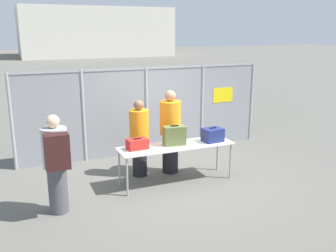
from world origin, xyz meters
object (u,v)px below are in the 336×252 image
object	(u,v)px
suitcase_red	(137,144)
traveler_hooded	(56,161)
inspection_table	(176,148)
security_worker_far	(139,137)
suitcase_navy	(213,135)
security_worker_near	(170,131)
utility_trailer	(186,112)
suitcase_olive	(174,136)

from	to	relation	value
suitcase_red	traveler_hooded	world-z (taller)	traveler_hooded
inspection_table	security_worker_far	bearing A→B (deg)	131.61
suitcase_navy	security_worker_near	world-z (taller)	security_worker_near
security_worker_near	inspection_table	bearing A→B (deg)	62.63
traveler_hooded	utility_trailer	xyz separation A→B (m)	(4.76, 4.91, -0.53)
inspection_table	suitcase_olive	world-z (taller)	suitcase_olive
suitcase_red	utility_trailer	size ratio (longest dim) A/B	0.13
security_worker_near	suitcase_olive	bearing A→B (deg)	59.34
security_worker_far	utility_trailer	size ratio (longest dim) A/B	0.50
inspection_table	suitcase_olive	xyz separation A→B (m)	(-0.02, 0.05, 0.25)
suitcase_red	suitcase_navy	world-z (taller)	suitcase_navy
traveler_hooded	utility_trailer	size ratio (longest dim) A/B	0.52
inspection_table	suitcase_red	world-z (taller)	suitcase_red
security_worker_far	utility_trailer	world-z (taller)	security_worker_far
suitcase_red	suitcase_olive	world-z (taller)	suitcase_olive
suitcase_olive	suitcase_navy	world-z (taller)	suitcase_olive
inspection_table	security_worker_far	distance (m)	0.87
suitcase_olive	traveler_hooded	bearing A→B (deg)	-167.67
suitcase_olive	security_worker_near	bearing A→B (deg)	75.70
utility_trailer	traveler_hooded	bearing A→B (deg)	-134.09
suitcase_navy	traveler_hooded	world-z (taller)	traveler_hooded
traveler_hooded	security_worker_near	bearing A→B (deg)	36.40
suitcase_red	utility_trailer	xyz separation A→B (m)	(3.15, 4.35, -0.48)
suitcase_red	security_worker_far	world-z (taller)	security_worker_far
suitcase_navy	traveler_hooded	bearing A→B (deg)	-172.26
suitcase_olive	suitcase_navy	xyz separation A→B (m)	(0.84, -0.08, -0.05)
inspection_table	security_worker_far	world-z (taller)	security_worker_far
suitcase_navy	utility_trailer	size ratio (longest dim) A/B	0.13
suitcase_red	suitcase_olive	distance (m)	0.78
suitcase_olive	utility_trailer	distance (m)	5.03
suitcase_olive	utility_trailer	world-z (taller)	suitcase_olive
security_worker_far	utility_trailer	bearing A→B (deg)	-100.93
suitcase_olive	security_worker_far	world-z (taller)	security_worker_far
utility_trailer	security_worker_far	bearing A→B (deg)	-127.67
security_worker_far	suitcase_navy	bearing A→B (deg)	-179.40
security_worker_far	suitcase_red	bearing A→B (deg)	94.70
inspection_table	suitcase_red	size ratio (longest dim) A/B	5.66
suitcase_olive	suitcase_red	bearing A→B (deg)	177.04
security_worker_near	utility_trailer	distance (m)	4.50
inspection_table	suitcase_navy	world-z (taller)	suitcase_navy
suitcase_olive	traveler_hooded	size ratio (longest dim) A/B	0.27
suitcase_navy	security_worker_near	bearing A→B (deg)	139.44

